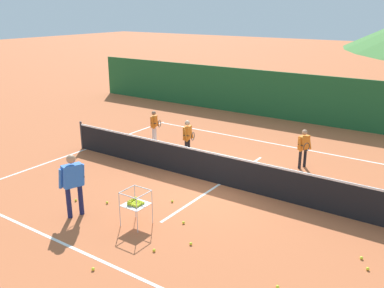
# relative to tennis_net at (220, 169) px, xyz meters

# --- Properties ---
(ground_plane) EXTENTS (120.00, 120.00, 0.00)m
(ground_plane) POSITION_rel_tennis_net_xyz_m (0.00, 0.00, -0.50)
(ground_plane) COLOR #BC6038
(line_baseline_near) EXTENTS (11.75, 0.08, 0.01)m
(line_baseline_near) POSITION_rel_tennis_net_xyz_m (0.00, -4.92, -0.50)
(line_baseline_near) COLOR white
(line_baseline_near) RESTS_ON ground
(line_baseline_far) EXTENTS (11.75, 0.08, 0.01)m
(line_baseline_far) POSITION_rel_tennis_net_xyz_m (0.00, 4.63, -0.50)
(line_baseline_far) COLOR white
(line_baseline_far) RESTS_ON ground
(line_sideline_west) EXTENTS (0.08, 9.54, 0.01)m
(line_sideline_west) POSITION_rel_tennis_net_xyz_m (-5.88, 0.00, -0.50)
(line_sideline_west) COLOR white
(line_sideline_west) RESTS_ON ground
(line_service_center) EXTENTS (0.08, 5.77, 0.01)m
(line_service_center) POSITION_rel_tennis_net_xyz_m (0.00, 0.00, -0.50)
(line_service_center) COLOR white
(line_service_center) RESTS_ON ground
(tennis_net) EXTENTS (12.22, 0.08, 1.05)m
(tennis_net) POSITION_rel_tennis_net_xyz_m (0.00, 0.00, 0.00)
(tennis_net) COLOR #333338
(tennis_net) RESTS_ON ground
(instructor) EXTENTS (0.47, 0.83, 1.67)m
(instructor) POSITION_rel_tennis_net_xyz_m (-2.04, -3.82, 0.50)
(instructor) COLOR #191E4C
(instructor) RESTS_ON ground
(student_0) EXTENTS (0.56, 0.52, 1.25)m
(student_0) POSITION_rel_tennis_net_xyz_m (-4.32, 2.20, 0.26)
(student_0) COLOR silver
(student_0) RESTS_ON ground
(student_1) EXTENTS (0.52, 0.59, 1.35)m
(student_1) POSITION_rel_tennis_net_xyz_m (-2.21, 1.47, 0.31)
(student_1) COLOR black
(student_1) RESTS_ON ground
(student_2) EXTENTS (0.42, 0.71, 1.32)m
(student_2) POSITION_rel_tennis_net_xyz_m (1.57, 2.74, 0.30)
(student_2) COLOR black
(student_2) RESTS_ON ground
(ball_cart) EXTENTS (0.58, 0.58, 0.90)m
(ball_cart) POSITION_rel_tennis_net_xyz_m (-0.44, -3.31, 0.09)
(ball_cart) COLOR #B7B7BC
(ball_cart) RESTS_ON ground
(tennis_ball_0) EXTENTS (0.07, 0.07, 0.07)m
(tennis_ball_0) POSITION_rel_tennis_net_xyz_m (4.75, -2.07, -0.47)
(tennis_ball_0) COLOR yellow
(tennis_ball_0) RESTS_ON ground
(tennis_ball_1) EXTENTS (0.07, 0.07, 0.07)m
(tennis_ball_1) POSITION_rel_tennis_net_xyz_m (1.21, -3.32, -0.47)
(tennis_ball_1) COLOR yellow
(tennis_ball_1) RESTS_ON ground
(tennis_ball_2) EXTENTS (0.07, 0.07, 0.07)m
(tennis_ball_2) POSITION_rel_tennis_net_xyz_m (0.70, -4.00, -0.47)
(tennis_ball_2) COLOR yellow
(tennis_ball_2) RESTS_ON ground
(tennis_ball_3) EXTENTS (0.07, 0.07, 0.07)m
(tennis_ball_3) POSITION_rel_tennis_net_xyz_m (0.51, -2.62, -0.47)
(tennis_ball_3) COLOR yellow
(tennis_ball_3) RESTS_ON ground
(tennis_ball_4) EXTENTS (0.07, 0.07, 0.07)m
(tennis_ball_4) POSITION_rel_tennis_net_xyz_m (-0.45, -1.81, -0.47)
(tennis_ball_4) COLOR yellow
(tennis_ball_4) RESTS_ON ground
(tennis_ball_5) EXTENTS (0.07, 0.07, 0.07)m
(tennis_ball_5) POSITION_rel_tennis_net_xyz_m (0.11, -5.25, -0.47)
(tennis_ball_5) COLOR yellow
(tennis_ball_5) RESTS_ON ground
(tennis_ball_6) EXTENTS (0.07, 0.07, 0.07)m
(tennis_ball_6) POSITION_rel_tennis_net_xyz_m (-2.70, -3.26, -0.47)
(tennis_ball_6) COLOR yellow
(tennis_ball_6) RESTS_ON ground
(tennis_ball_8) EXTENTS (0.07, 0.07, 0.07)m
(tennis_ball_8) POSITION_rel_tennis_net_xyz_m (3.46, -3.66, -0.47)
(tennis_ball_8) COLOR yellow
(tennis_ball_8) RESTS_ON ground
(tennis_ball_9) EXTENTS (0.07, 0.07, 0.07)m
(tennis_ball_9) POSITION_rel_tennis_net_xyz_m (4.55, -1.74, -0.47)
(tennis_ball_9) COLOR yellow
(tennis_ball_9) RESTS_ON ground
(tennis_ball_11) EXTENTS (0.07, 0.07, 0.07)m
(tennis_ball_11) POSITION_rel_tennis_net_xyz_m (-1.87, -2.88, -0.47)
(tennis_ball_11) COLOR yellow
(tennis_ball_11) RESTS_ON ground
(windscreen_fence) EXTENTS (25.86, 0.08, 2.24)m
(windscreen_fence) POSITION_rel_tennis_net_xyz_m (0.00, 8.40, 0.62)
(windscreen_fence) COLOR #1E5B2D
(windscreen_fence) RESTS_ON ground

